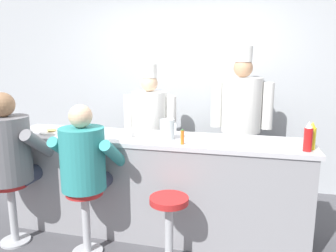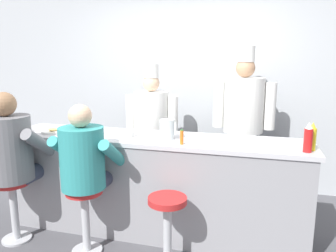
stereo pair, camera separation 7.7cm
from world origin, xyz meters
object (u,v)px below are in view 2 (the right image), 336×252
coffee_mug_white (24,128)px  cook_in_whites_far (243,118)px  water_pitcher_clear (167,129)px  hot_sauce_bottle_orange (182,137)px  cereal_bowl (128,134)px  diner_seated_teal (84,162)px  cook_in_whites_near (152,127)px  mustard_bottle_yellow (312,137)px  diner_seated_grey (11,152)px  empty_stool_round (167,220)px  breakfast_plate (53,131)px  ketchup_bottle_red (308,138)px

coffee_mug_white → cook_in_whites_far: (2.15, 1.13, 0.01)m
coffee_mug_white → water_pitcher_clear: bearing=3.0°
hot_sauce_bottle_orange → cereal_bowl: 0.59m
diner_seated_teal → cook_in_whites_far: cook_in_whites_far is taller
coffee_mug_white → cook_in_whites_near: size_ratio=0.08×
mustard_bottle_yellow → cook_in_whites_far: size_ratio=0.13×
cereal_bowl → coffee_mug_white: 1.12m
diner_seated_grey → empty_stool_round: (1.50, -0.04, -0.46)m
breakfast_plate → cook_in_whites_far: bearing=30.7°
cereal_bowl → empty_stool_round: 0.93m
hot_sauce_bottle_orange → diner_seated_teal: bearing=-159.3°
hot_sauce_bottle_orange → empty_stool_round: size_ratio=0.22×
hot_sauce_bottle_orange → diner_seated_teal: size_ratio=0.10×
water_pitcher_clear → cook_in_whites_far: 1.23m
cook_in_whites_far → hot_sauce_bottle_orange: bearing=-111.1°
coffee_mug_white → cook_in_whites_near: cook_in_whites_near is taller
mustard_bottle_yellow → hot_sauce_bottle_orange: bearing=-174.8°
diner_seated_teal → coffee_mug_white: bearing=157.2°
diner_seated_grey → breakfast_plate: bearing=68.0°
empty_stool_round → cook_in_whites_near: cook_in_whites_near is taller
breakfast_plate → diner_seated_grey: (-0.17, -0.41, -0.11)m
ketchup_bottle_red → hot_sauce_bottle_orange: ketchup_bottle_red is taller
cereal_bowl → cook_in_whites_far: 1.47m
mustard_bottle_yellow → coffee_mug_white: (-2.75, -0.01, -0.07)m
cereal_bowl → water_pitcher_clear: bearing=-0.2°
cook_in_whites_near → coffee_mug_white: bearing=-142.4°
ketchup_bottle_red → empty_stool_round: (-1.06, -0.36, -0.67)m
breakfast_plate → cook_in_whites_near: bearing=46.0°
cereal_bowl → cook_in_whites_near: size_ratio=0.08×
coffee_mug_white → diner_seated_grey: 0.43m
water_pitcher_clear → diner_seated_grey: bearing=-161.5°
ketchup_bottle_red → hot_sauce_bottle_orange: 1.02m
mustard_bottle_yellow → hot_sauce_bottle_orange: size_ratio=1.76×
breakfast_plate → coffee_mug_white: 0.32m
breakfast_plate → empty_stool_round: size_ratio=0.37×
empty_stool_round → mustard_bottle_yellow: bearing=21.2°
water_pitcher_clear → cook_in_whites_near: cook_in_whites_near is taller
diner_seated_grey → diner_seated_teal: diner_seated_grey is taller
coffee_mug_white → empty_stool_round: size_ratio=0.21×
coffee_mug_white → cook_in_whites_far: cook_in_whites_far is taller
cereal_bowl → empty_stool_round: size_ratio=0.22×
breakfast_plate → diner_seated_teal: (0.58, -0.42, -0.15)m
ketchup_bottle_red → diner_seated_teal: bearing=-169.8°
cook_in_whites_far → diner_seated_grey: bearing=-143.1°
cereal_bowl → diner_seated_grey: size_ratio=0.09×
ketchup_bottle_red → cook_in_whites_far: cook_in_whites_far is taller
breakfast_plate → hot_sauce_bottle_orange: bearing=-5.0°
empty_stool_round → cook_in_whites_near: 1.46m
mustard_bottle_yellow → cook_in_whites_near: cook_in_whites_near is taller
cereal_bowl → coffee_mug_white: size_ratio=1.03×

